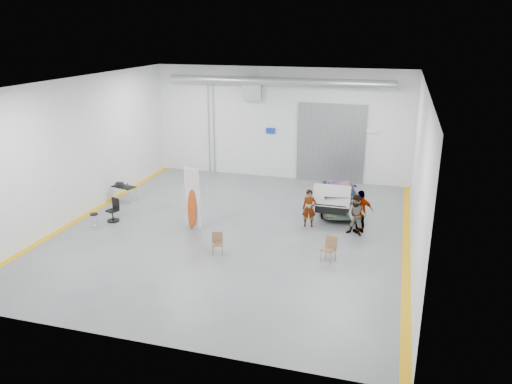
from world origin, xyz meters
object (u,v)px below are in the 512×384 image
(person_b, at_px, (357,215))
(folding_chair_near, at_px, (218,248))
(shop_stool, at_px, (95,221))
(person_a, at_px, (309,208))
(person_c, at_px, (361,212))
(surfboard_display, at_px, (194,203))
(work_table, at_px, (123,186))
(sedan_car, at_px, (338,194))
(office_chair, at_px, (113,211))
(folding_chair_far, at_px, (328,254))

(person_b, xyz_separation_m, folding_chair_near, (-4.71, -3.26, -0.58))
(shop_stool, bearing_deg, folding_chair_near, -8.89)
(person_a, height_order, person_c, person_c)
(person_c, bearing_deg, shop_stool, -16.92)
(surfboard_display, bearing_deg, work_table, 170.39)
(sedan_car, relative_size, office_chair, 4.65)
(folding_chair_far, bearing_deg, folding_chair_near, -152.12)
(sedan_car, xyz_separation_m, office_chair, (-9.05, -4.32, -0.23))
(sedan_car, relative_size, folding_chair_far, 4.93)
(person_b, distance_m, shop_stool, 10.72)
(folding_chair_near, bearing_deg, shop_stool, 151.58)
(person_a, height_order, shop_stool, person_a)
(person_a, xyz_separation_m, surfboard_display, (-4.52, -1.54, 0.31))
(person_c, relative_size, folding_chair_near, 2.20)
(person_c, xyz_separation_m, folding_chair_near, (-4.83, -3.54, -0.65))
(person_c, bearing_deg, folding_chair_far, 43.36)
(surfboard_display, height_order, folding_chair_far, surfboard_display)
(sedan_car, height_order, work_table, sedan_car)
(person_a, height_order, office_chair, person_a)
(person_c, xyz_separation_m, shop_stool, (-10.57, -2.64, -0.57))
(person_a, bearing_deg, surfboard_display, -169.51)
(folding_chair_near, bearing_deg, person_a, 33.67)
(person_c, relative_size, folding_chair_far, 1.93)
(sedan_car, relative_size, surfboard_display, 1.67)
(person_b, relative_size, folding_chair_far, 1.79)
(person_b, distance_m, folding_chair_near, 5.75)
(sedan_car, xyz_separation_m, folding_chair_near, (-3.58, -6.24, -0.41))
(sedan_car, height_order, folding_chair_far, sedan_car)
(person_c, height_order, surfboard_display, surfboard_display)
(folding_chair_far, relative_size, office_chair, 0.94)
(person_a, bearing_deg, folding_chair_near, -135.16)
(person_b, distance_m, office_chair, 10.28)
(person_c, distance_m, office_chair, 10.44)
(work_table, xyz_separation_m, office_chair, (0.99, -2.50, -0.28))
(person_a, relative_size, person_b, 0.96)
(person_a, height_order, folding_chair_far, person_a)
(surfboard_display, distance_m, folding_chair_far, 6.05)
(person_a, xyz_separation_m, folding_chair_far, (1.27, -3.10, -0.51))
(office_chair, bearing_deg, person_c, 28.14)
(folding_chair_near, relative_size, shop_stool, 1.22)
(sedan_car, height_order, person_c, person_c)
(sedan_car, distance_m, office_chair, 10.03)
(surfboard_display, relative_size, folding_chair_near, 3.36)
(surfboard_display, height_order, work_table, surfboard_display)
(person_c, bearing_deg, person_b, 35.35)
(surfboard_display, xyz_separation_m, folding_chair_near, (1.80, -2.09, -0.86))
(folding_chair_near, distance_m, folding_chair_far, 4.02)
(person_c, height_order, work_table, person_c)
(folding_chair_far, height_order, shop_stool, folding_chair_far)
(folding_chair_far, xyz_separation_m, office_chair, (-9.46, 1.39, 0.14))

